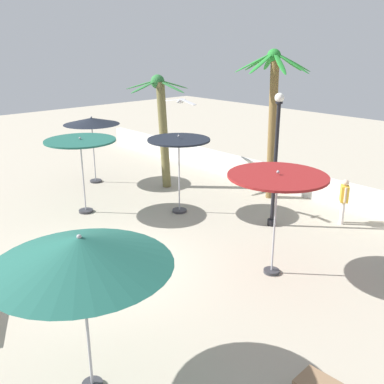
% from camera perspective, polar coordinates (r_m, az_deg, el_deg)
% --- Properties ---
extents(ground_plane, '(56.00, 56.00, 0.00)m').
position_cam_1_polar(ground_plane, '(12.26, -10.75, -9.37)').
color(ground_plane, '#B2A893').
extents(boundary_wall, '(25.20, 0.30, 0.93)m').
position_cam_1_polar(boundary_wall, '(17.86, 13.57, 1.16)').
color(boundary_wall, silver).
rests_on(boundary_wall, ground_plane).
extents(patio_umbrella_0, '(2.39, 2.39, 2.70)m').
position_cam_1_polar(patio_umbrella_0, '(15.43, -14.23, 5.89)').
color(patio_umbrella_0, '#333338').
rests_on(patio_umbrella_0, ground_plane).
extents(patio_umbrella_1, '(2.31, 2.31, 2.83)m').
position_cam_1_polar(patio_umbrella_1, '(18.88, -12.88, 8.82)').
color(patio_umbrella_1, '#333338').
rests_on(patio_umbrella_1, ground_plane).
extents(patio_umbrella_2, '(2.13, 2.13, 2.77)m').
position_cam_1_polar(patio_umbrella_2, '(15.00, -1.71, 5.99)').
color(patio_umbrella_2, '#333338').
rests_on(patio_umbrella_2, ground_plane).
extents(patio_umbrella_3, '(2.46, 2.46, 2.79)m').
position_cam_1_polar(patio_umbrella_3, '(10.93, 11.00, 1.44)').
color(patio_umbrella_3, '#333338').
rests_on(patio_umbrella_3, ground_plane).
extents(patio_umbrella_4, '(2.95, 2.95, 2.92)m').
position_cam_1_polar(patio_umbrella_4, '(7.16, -14.24, -7.51)').
color(patio_umbrella_4, '#333338').
rests_on(patio_umbrella_4, ground_plane).
extents(palm_tree_1, '(2.76, 2.87, 4.53)m').
position_cam_1_polar(palm_tree_1, '(17.97, -3.95, 9.49)').
color(palm_tree_1, brown).
rests_on(palm_tree_1, ground_plane).
extents(palm_tree_2, '(2.83, 2.82, 5.51)m').
position_cam_1_polar(palm_tree_2, '(16.65, 10.43, 10.82)').
color(palm_tree_2, brown).
rests_on(palm_tree_2, ground_plane).
extents(lamp_post_0, '(0.29, 0.29, 4.29)m').
position_cam_1_polar(lamp_post_0, '(14.08, 10.77, 4.34)').
color(lamp_post_0, black).
rests_on(lamp_post_0, ground_plane).
extents(guest_0, '(0.41, 0.47, 1.52)m').
position_cam_1_polar(guest_0, '(15.23, 19.06, -0.66)').
color(guest_0, silver).
rests_on(guest_0, ground_plane).
extents(seagull_0, '(1.35, 0.38, 0.16)m').
position_cam_1_polar(seagull_0, '(14.65, -1.45, 11.68)').
color(seagull_0, white).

